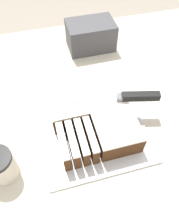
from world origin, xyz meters
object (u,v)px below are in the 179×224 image
(cake, at_px, (90,110))
(cake_board, at_px, (89,119))
(coffee_cup, at_px, (1,166))
(storage_box, at_px, (91,35))
(knife, at_px, (129,97))

(cake, bearing_deg, cake_board, -125.34)
(coffee_cup, bearing_deg, storage_box, 52.48)
(cake, xyz_separation_m, storage_box, (0.10, 0.36, 0.01))
(cake, relative_size, knife, 0.94)
(cake_board, relative_size, knife, 1.21)
(knife, height_order, storage_box, storage_box)
(coffee_cup, relative_size, storage_box, 0.48)
(cake, bearing_deg, knife, -7.34)
(knife, height_order, coffee_cup, knife)
(storage_box, bearing_deg, coffee_cup, -127.52)
(knife, distance_m, coffee_cup, 0.40)
(cake, height_order, knife, knife)
(cake, distance_m, coffee_cup, 0.29)
(cake_board, bearing_deg, coffee_cup, -157.05)
(cake, relative_size, coffee_cup, 3.37)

